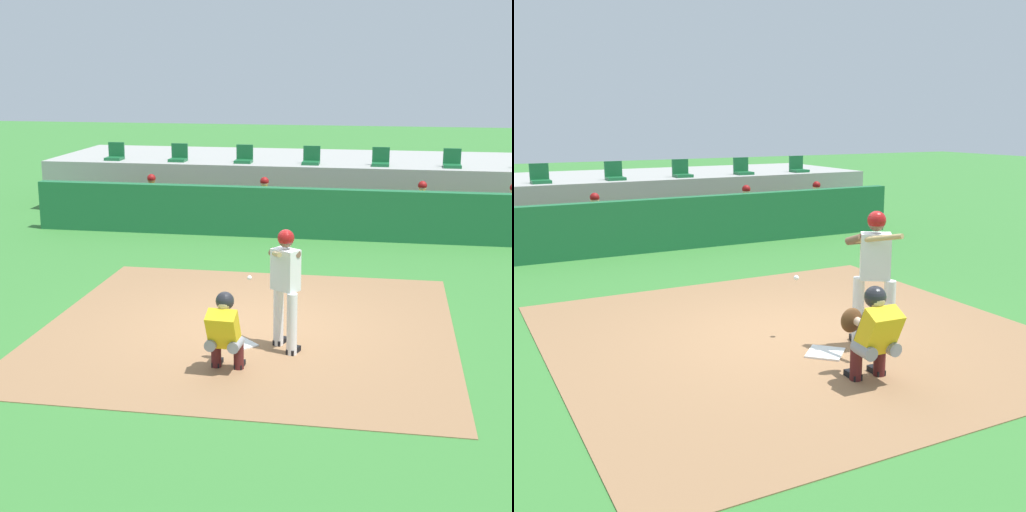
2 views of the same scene
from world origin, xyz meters
The scene contains 17 objects.
ground_plane centered at (0.00, 0.00, 0.00)m, with size 80.00×80.00×0.00m, color #387A33.
dirt_infield centered at (0.00, 0.00, 0.01)m, with size 6.40×6.40×0.01m, color #936B47.
home_plate centered at (0.00, -0.80, 0.02)m, with size 0.44×0.44×0.02m, color white.
batter_at_plate centered at (0.69, -0.85, 1.04)m, with size 0.54×0.91×1.80m.
catcher_crouched centered at (0.00, -1.76, 0.61)m, with size 0.50×2.12×1.13m.
dugout_wall centered at (0.00, 6.50, 0.60)m, with size 13.00×0.30×1.20m, color #1E6638.
dugout_bench centered at (0.00, 7.50, 0.23)m, with size 11.80×0.44×0.45m, color olive.
dugout_player_0 centered at (-3.92, 7.34, 0.67)m, with size 0.49×0.70×1.30m.
dugout_player_1 centered at (-0.97, 7.34, 0.67)m, with size 0.49×0.70×1.30m.
dugout_player_2 centered at (2.90, 7.34, 0.67)m, with size 0.49×0.70×1.30m.
stands_platform centered at (0.00, 10.90, 0.70)m, with size 15.00×4.40×1.40m, color #9E9E99.
stadium_seat_0 centered at (-5.57, 9.38, 1.53)m, with size 0.46×0.46×0.48m.
stadium_seat_1 centered at (-3.71, 9.38, 1.53)m, with size 0.46×0.46×0.48m.
stadium_seat_2 centered at (-1.86, 9.38, 1.53)m, with size 0.46×0.46×0.48m.
stadium_seat_3 centered at (0.00, 9.38, 1.53)m, with size 0.46×0.46×0.48m.
stadium_seat_4 centered at (1.86, 9.38, 1.53)m, with size 0.46×0.46×0.48m.
stadium_seat_5 centered at (3.71, 9.38, 1.53)m, with size 0.46×0.46×0.48m.
Camera 1 is at (2.09, -11.24, 4.09)m, focal length 53.57 mm.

